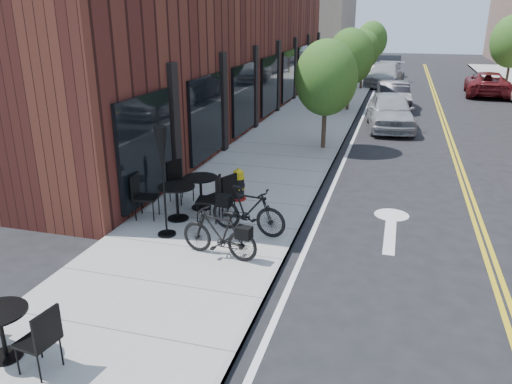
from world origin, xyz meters
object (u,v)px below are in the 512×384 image
(bicycle_right, at_px, (248,210))
(bistro_set_c, at_px, (201,188))
(fire_hydrant, at_px, (239,185))
(parked_car_c, at_px, (385,74))
(parked_car_far, at_px, (487,84))
(parked_car_b, at_px, (393,95))
(parked_car_a, at_px, (390,111))
(bistro_set_b, at_px, (177,197))
(bistro_set_a, at_px, (1,327))
(patio_umbrella, at_px, (162,159))
(bicycle_left, at_px, (219,233))

(bicycle_right, bearing_deg, bistro_set_c, 63.72)
(fire_hydrant, xyz_separation_m, parked_car_c, (2.69, 24.72, 0.24))
(bistro_set_c, bearing_deg, bicycle_right, -11.87)
(parked_car_far, bearing_deg, fire_hydrant, 71.55)
(parked_car_c, bearing_deg, parked_car_b, -77.10)
(fire_hydrant, relative_size, bistro_set_c, 0.43)
(parked_car_c, xyz_separation_m, parked_car_far, (6.15, -2.90, -0.05))
(bistro_set_c, distance_m, parked_car_a, 12.05)
(fire_hydrant, height_order, bistro_set_b, bistro_set_b)
(fire_hydrant, distance_m, bistro_set_a, 7.08)
(bistro_set_a, bearing_deg, parked_car_far, 78.73)
(bistro_set_c, distance_m, patio_umbrella, 2.10)
(bicycle_left, xyz_separation_m, bistro_set_a, (-1.84, -3.78, -0.01))
(bicycle_left, bearing_deg, patio_umbrella, -104.16)
(bicycle_left, xyz_separation_m, patio_umbrella, (-1.46, 0.65, 1.24))
(bicycle_left, xyz_separation_m, parked_car_a, (2.84, 13.67, 0.15))
(bistro_set_a, xyz_separation_m, parked_car_far, (10.04, 28.80, 0.10))
(bicycle_right, height_order, parked_car_far, parked_car_far)
(bistro_set_c, distance_m, parked_car_c, 25.78)
(bistro_set_a, relative_size, parked_car_b, 0.43)
(bistro_set_a, bearing_deg, patio_umbrella, 93.16)
(bistro_set_a, xyz_separation_m, parked_car_a, (4.68, 17.44, 0.17))
(bistro_set_a, bearing_deg, bicycle_right, 75.67)
(fire_hydrant, distance_m, parked_car_a, 11.03)
(patio_umbrella, relative_size, parked_car_b, 0.57)
(parked_car_far, bearing_deg, patio_umbrella, 71.95)
(parked_car_a, bearing_deg, parked_car_b, 82.79)
(bistro_set_b, bearing_deg, bicycle_right, -19.15)
(bistro_set_c, xyz_separation_m, parked_car_a, (4.18, 11.30, 0.12))
(bicycle_right, bearing_deg, parked_car_b, 0.92)
(bistro_set_c, distance_m, parked_car_b, 16.96)
(parked_car_c, bearing_deg, bistro_set_b, -90.02)
(parked_car_b, bearing_deg, patio_umbrella, -109.64)
(fire_hydrant, bearing_deg, parked_car_b, 56.05)
(bicycle_left, distance_m, parked_car_b, 19.01)
(fire_hydrant, relative_size, bistro_set_a, 0.47)
(bistro_set_b, bearing_deg, patio_umbrella, -90.83)
(bistro_set_c, bearing_deg, parked_car_b, 99.54)
(bicycle_right, xyz_separation_m, parked_car_b, (2.64, 17.56, 0.05))
(bicycle_left, height_order, bistro_set_a, bicycle_left)
(bicycle_left, relative_size, bistro_set_b, 0.82)
(bicycle_left, relative_size, parked_car_far, 0.32)
(bistro_set_c, bearing_deg, bistro_set_a, -70.74)
(patio_umbrella, height_order, parked_car_c, patio_umbrella)
(bicycle_right, bearing_deg, parked_car_far, -9.10)
(patio_umbrella, distance_m, parked_car_far, 26.25)
(patio_umbrella, bearing_deg, parked_car_c, 82.64)
(parked_car_a, bearing_deg, bicycle_left, -108.79)
(parked_car_a, bearing_deg, parked_car_c, 86.11)
(bicycle_left, xyz_separation_m, bistro_set_c, (-1.34, 2.37, 0.03))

